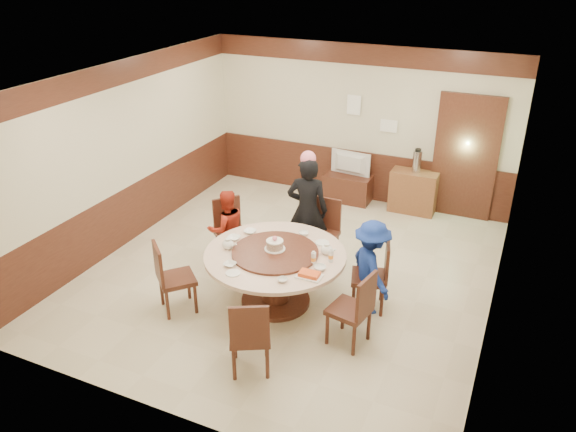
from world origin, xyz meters
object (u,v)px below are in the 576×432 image
at_px(shrimp_platter, 309,275).
at_px(person_red, 227,229).
at_px(birthday_cake, 275,245).
at_px(banquet_table, 275,268).
at_px(person_standing, 307,210).
at_px(side_cabinet, 413,192).
at_px(thermos, 417,162).
at_px(person_blue, 371,268).
at_px(television, 349,164).
at_px(tv_stand, 348,188).

bearing_deg(shrimp_platter, person_red, 150.34).
relative_size(birthday_cake, shrimp_platter, 0.90).
distance_m(banquet_table, person_standing, 1.25).
relative_size(person_standing, side_cabinet, 2.04).
height_order(person_red, thermos, person_red).
relative_size(person_blue, side_cabinet, 1.59).
xyz_separation_m(person_standing, person_blue, (1.23, -0.87, -0.18)).
height_order(person_blue, side_cabinet, person_blue).
bearing_deg(television, thermos, -172.57).
bearing_deg(banquet_table, person_blue, 16.39).
distance_m(person_blue, thermos, 3.24).
distance_m(banquet_table, side_cabinet, 3.70).
bearing_deg(banquet_table, television, 93.26).
distance_m(person_standing, tv_stand, 2.39).
height_order(tv_stand, thermos, thermos).
distance_m(shrimp_platter, thermos, 3.93).
distance_m(person_standing, person_red, 1.20).
relative_size(person_standing, television, 2.16).
xyz_separation_m(side_cabinet, thermos, (0.01, 0.00, 0.56)).
bearing_deg(person_red, banquet_table, 101.95).
bearing_deg(person_red, side_cabinet, -173.26).
relative_size(person_red, television, 1.57).
distance_m(person_standing, person_blue, 1.52).
distance_m(person_blue, birthday_cake, 1.25).
relative_size(person_red, side_cabinet, 1.48).
bearing_deg(tv_stand, thermos, 1.42).
xyz_separation_m(person_blue, side_cabinet, (-0.17, 3.22, -0.26)).
xyz_separation_m(banquet_table, side_cabinet, (1.00, 3.56, -0.16)).
bearing_deg(shrimp_platter, person_blue, 51.07).
height_order(shrimp_platter, television, television).
distance_m(person_red, thermos, 3.62).
distance_m(person_blue, television, 3.47).
height_order(birthday_cake, tv_stand, birthday_cake).
distance_m(person_blue, tv_stand, 3.49).
height_order(side_cabinet, thermos, thermos).
xyz_separation_m(banquet_table, television, (-0.20, 3.53, 0.18)).
xyz_separation_m(birthday_cake, thermos, (1.03, 3.52, 0.10)).
bearing_deg(banquet_table, thermos, 74.24).
bearing_deg(birthday_cake, side_cabinet, 73.77).
height_order(person_red, person_blue, person_blue).
xyz_separation_m(person_standing, person_red, (-1.01, -0.61, -0.23)).
relative_size(person_standing, thermos, 4.31).
height_order(banquet_table, thermos, thermos).
distance_m(person_red, shrimp_platter, 1.94).
xyz_separation_m(person_blue, television, (-1.37, 3.19, 0.08)).
bearing_deg(person_red, person_blue, 124.94).
bearing_deg(side_cabinet, thermos, 0.00).
bearing_deg(side_cabinet, shrimp_platter, -95.63).
xyz_separation_m(tv_stand, thermos, (1.21, 0.03, 0.69)).
height_order(person_standing, person_blue, person_standing).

